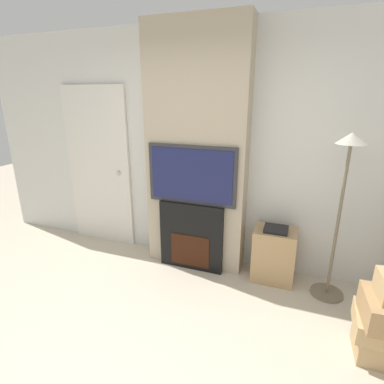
{
  "coord_description": "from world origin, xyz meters",
  "views": [
    {
      "loc": [
        1.08,
        -1.24,
        1.96
      ],
      "look_at": [
        0.0,
        1.72,
        0.94
      ],
      "focal_mm": 28.0,
      "sensor_mm": 36.0,
      "label": 1
    }
  ],
  "objects_px": {
    "fireplace": "(192,236)",
    "media_stand": "(274,254)",
    "television": "(192,175)",
    "floor_lamp": "(343,191)"
  },
  "relations": [
    {
      "from": "fireplace",
      "to": "media_stand",
      "type": "distance_m",
      "value": 0.93
    },
    {
      "from": "television",
      "to": "media_stand",
      "type": "xyz_separation_m",
      "value": [
        0.93,
        0.07,
        -0.83
      ]
    },
    {
      "from": "television",
      "to": "media_stand",
      "type": "relative_size",
      "value": 1.56
    },
    {
      "from": "floor_lamp",
      "to": "media_stand",
      "type": "relative_size",
      "value": 2.57
    },
    {
      "from": "fireplace",
      "to": "media_stand",
      "type": "height_order",
      "value": "fireplace"
    },
    {
      "from": "television",
      "to": "floor_lamp",
      "type": "relative_size",
      "value": 0.61
    },
    {
      "from": "floor_lamp",
      "to": "media_stand",
      "type": "height_order",
      "value": "floor_lamp"
    },
    {
      "from": "fireplace",
      "to": "media_stand",
      "type": "bearing_deg",
      "value": 4.44
    },
    {
      "from": "television",
      "to": "fireplace",
      "type": "bearing_deg",
      "value": 90.0
    },
    {
      "from": "floor_lamp",
      "to": "television",
      "type": "bearing_deg",
      "value": 179.23
    }
  ]
}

